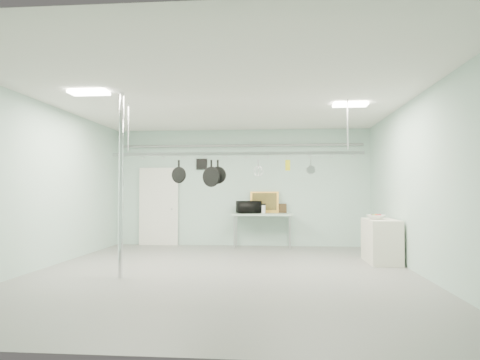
# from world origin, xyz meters

# --- Properties ---
(floor) EXTENTS (8.00, 8.00, 0.00)m
(floor) POSITION_xyz_m (0.00, 0.00, 0.00)
(floor) COLOR gray
(floor) RESTS_ON ground
(ceiling) EXTENTS (7.00, 8.00, 0.02)m
(ceiling) POSITION_xyz_m (0.00, 0.00, 3.19)
(ceiling) COLOR silver
(ceiling) RESTS_ON back_wall
(back_wall) EXTENTS (7.00, 0.02, 3.20)m
(back_wall) POSITION_xyz_m (0.00, 3.99, 1.60)
(back_wall) COLOR #A4C5B6
(back_wall) RESTS_ON floor
(right_wall) EXTENTS (0.02, 8.00, 3.20)m
(right_wall) POSITION_xyz_m (3.49, 0.00, 1.60)
(right_wall) COLOR #A4C5B6
(right_wall) RESTS_ON floor
(door) EXTENTS (1.10, 0.10, 2.20)m
(door) POSITION_xyz_m (-2.30, 3.94, 1.05)
(door) COLOR silver
(door) RESTS_ON floor
(wall_vent) EXTENTS (0.30, 0.04, 0.30)m
(wall_vent) POSITION_xyz_m (-1.10, 3.97, 2.25)
(wall_vent) COLOR black
(wall_vent) RESTS_ON back_wall
(conduit_pipe) EXTENTS (6.60, 0.07, 0.07)m
(conduit_pipe) POSITION_xyz_m (0.00, 3.90, 2.75)
(conduit_pipe) COLOR gray
(conduit_pipe) RESTS_ON back_wall
(chrome_pole) EXTENTS (0.08, 0.08, 3.20)m
(chrome_pole) POSITION_xyz_m (-1.70, -0.60, 1.60)
(chrome_pole) COLOR silver
(chrome_pole) RESTS_ON floor
(prep_table) EXTENTS (1.60, 0.70, 0.91)m
(prep_table) POSITION_xyz_m (0.60, 3.60, 0.83)
(prep_table) COLOR #9DB9A6
(prep_table) RESTS_ON floor
(side_cabinet) EXTENTS (0.60, 1.20, 0.90)m
(side_cabinet) POSITION_xyz_m (3.15, 1.40, 0.45)
(side_cabinet) COLOR silver
(side_cabinet) RESTS_ON floor
(pot_rack) EXTENTS (4.80, 0.06, 1.00)m
(pot_rack) POSITION_xyz_m (0.20, 0.30, 2.23)
(pot_rack) COLOR #B7B7BC
(pot_rack) RESTS_ON ceiling
(light_panel_left) EXTENTS (0.65, 0.30, 0.05)m
(light_panel_left) POSITION_xyz_m (-2.20, -0.80, 3.16)
(light_panel_left) COLOR white
(light_panel_left) RESTS_ON ceiling
(light_panel_right) EXTENTS (0.65, 0.30, 0.05)m
(light_panel_right) POSITION_xyz_m (2.40, 0.60, 3.16)
(light_panel_right) COLOR white
(light_panel_right) RESTS_ON ceiling
(microwave) EXTENTS (0.70, 0.60, 0.33)m
(microwave) POSITION_xyz_m (0.23, 3.62, 1.07)
(microwave) COLOR black
(microwave) RESTS_ON prep_table
(coffee_canister) EXTENTS (0.20, 0.20, 0.22)m
(coffee_canister) POSITION_xyz_m (0.60, 3.64, 1.01)
(coffee_canister) COLOR white
(coffee_canister) RESTS_ON prep_table
(painting_large) EXTENTS (0.79, 0.18, 0.58)m
(painting_large) POSITION_xyz_m (0.64, 3.90, 1.20)
(painting_large) COLOR gold
(painting_large) RESTS_ON prep_table
(painting_small) EXTENTS (0.30, 0.10, 0.25)m
(painting_small) POSITION_xyz_m (1.10, 3.90, 1.03)
(painting_small) COLOR #372613
(painting_small) RESTS_ON prep_table
(fruit_bowl) EXTENTS (0.50, 0.50, 0.09)m
(fruit_bowl) POSITION_xyz_m (3.05, 1.39, 0.95)
(fruit_bowl) COLOR silver
(fruit_bowl) RESTS_ON side_cabinet
(skillet_left) EXTENTS (0.32, 0.16, 0.44)m
(skillet_left) POSITION_xyz_m (-0.90, 0.30, 1.87)
(skillet_left) COLOR black
(skillet_left) RESTS_ON pot_rack
(skillet_mid) EXTENTS (0.38, 0.21, 0.52)m
(skillet_mid) POSITION_xyz_m (-0.27, 0.30, 1.82)
(skillet_mid) COLOR black
(skillet_mid) RESTS_ON pot_rack
(skillet_right) EXTENTS (0.33, 0.12, 0.47)m
(skillet_right) POSITION_xyz_m (-0.14, 0.30, 1.85)
(skillet_right) COLOR black
(skillet_right) RESTS_ON pot_rack
(whisk) EXTENTS (0.21, 0.21, 0.31)m
(whisk) POSITION_xyz_m (0.63, 0.30, 1.93)
(whisk) COLOR silver
(whisk) RESTS_ON pot_rack
(grater) EXTENTS (0.09, 0.02, 0.22)m
(grater) POSITION_xyz_m (1.18, 0.30, 1.97)
(grater) COLOR gold
(grater) RESTS_ON pot_rack
(saucepan) EXTENTS (0.18, 0.13, 0.29)m
(saucepan) POSITION_xyz_m (1.61, 0.30, 1.94)
(saucepan) COLOR #A3A3A7
(saucepan) RESTS_ON pot_rack
(fruit_cluster) EXTENTS (0.24, 0.24, 0.09)m
(fruit_cluster) POSITION_xyz_m (3.05, 1.39, 0.99)
(fruit_cluster) COLOR #B21022
(fruit_cluster) RESTS_ON fruit_bowl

